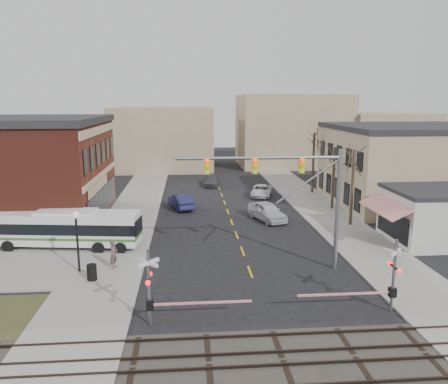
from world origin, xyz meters
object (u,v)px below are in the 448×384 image
at_px(car_c, 261,191).
at_px(pedestrian_far, 106,237).
at_px(car_d, 212,181).
at_px(car_b, 181,201).
at_px(traffic_signal_mast, 295,184).
at_px(trash_bin, 92,272).
at_px(pedestrian_near, 114,254).
at_px(rr_crossing_west, 158,288).
at_px(rr_crossing_east, 386,277).
at_px(transit_bus, 67,228).
at_px(car_a, 267,211).
at_px(street_lamp, 77,229).

xyz_separation_m(car_c, pedestrian_far, (-14.79, -17.51, 0.33)).
height_order(car_c, car_d, car_d).
bearing_deg(car_b, traffic_signal_mast, 96.13).
distance_m(trash_bin, pedestrian_near, 2.20).
distance_m(car_d, pedestrian_far, 26.20).
bearing_deg(rr_crossing_west, car_b, 88.19).
height_order(car_b, car_c, car_b).
height_order(trash_bin, car_d, car_d).
height_order(rr_crossing_west, pedestrian_near, rr_crossing_west).
xyz_separation_m(rr_crossing_west, car_d, (4.66, 36.28, -1.30)).
bearing_deg(car_b, car_c, -168.28).
bearing_deg(rr_crossing_east, car_d, 101.24).
relative_size(transit_bus, pedestrian_near, 5.75).
bearing_deg(trash_bin, rr_crossing_west, -52.00).
bearing_deg(transit_bus, car_d, 62.91).
relative_size(car_b, car_c, 0.99).
bearing_deg(car_a, street_lamp, -160.91).
xyz_separation_m(car_b, car_d, (3.90, 12.17, -0.11)).
bearing_deg(rr_crossing_west, transit_bus, 121.72).
bearing_deg(car_d, traffic_signal_mast, -75.89).
xyz_separation_m(transit_bus, trash_bin, (3.14, -6.58, -0.99)).
bearing_deg(car_d, street_lamp, -102.47).
height_order(street_lamp, pedestrian_far, street_lamp).
xyz_separation_m(traffic_signal_mast, street_lamp, (-13.97, 0.60, -2.76)).
bearing_deg(traffic_signal_mast, pedestrian_far, 158.39).
bearing_deg(transit_bus, rr_crossing_east, -31.54).
xyz_separation_m(traffic_signal_mast, car_c, (1.74, 22.68, -5.11)).
bearing_deg(rr_crossing_west, pedestrian_far, 111.65).
height_order(rr_crossing_east, street_lamp, street_lamp).
bearing_deg(transit_bus, pedestrian_far, -9.66).
xyz_separation_m(street_lamp, trash_bin, (1.13, -1.52, -2.39)).
relative_size(transit_bus, car_b, 2.38).
distance_m(transit_bus, car_c, 24.57).
height_order(car_a, car_d, car_a).
relative_size(car_a, pedestrian_far, 2.85).
bearing_deg(car_c, trash_bin, -107.19).
distance_m(car_c, pedestrian_far, 22.92).
height_order(street_lamp, car_d, street_lamp).
xyz_separation_m(street_lamp, car_c, (15.70, 22.08, -2.35)).
relative_size(car_a, car_d, 1.08).
bearing_deg(car_b, transit_bus, 37.31).
bearing_deg(trash_bin, car_a, 44.63).
distance_m(trash_bin, car_b, 19.13).
bearing_deg(traffic_signal_mast, car_d, 97.12).
relative_size(car_b, pedestrian_far, 2.69).
xyz_separation_m(street_lamp, car_b, (6.36, 16.88, -2.24)).
bearing_deg(pedestrian_near, street_lamp, 116.46).
xyz_separation_m(traffic_signal_mast, car_a, (0.53, 12.28, -4.93)).
height_order(transit_bus, rr_crossing_west, rr_crossing_west).
relative_size(rr_crossing_west, pedestrian_far, 3.22).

